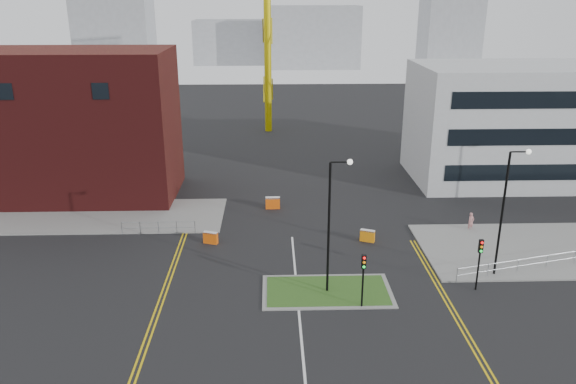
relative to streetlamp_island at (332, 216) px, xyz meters
name	(u,v)px	position (x,y,z in m)	size (l,w,h in m)	color
ground	(304,368)	(-2.22, -8.00, -5.41)	(200.00, 200.00, 0.00)	black
pavement_left	(66,216)	(-22.22, 14.00, -5.35)	(28.00, 8.00, 0.12)	slate
pavement_right	(576,249)	(19.78, 6.00, -5.35)	(24.00, 10.00, 0.12)	slate
island_kerb	(327,291)	(-0.22, 0.00, -5.37)	(8.60, 4.60, 0.08)	slate
grass_island	(327,291)	(-0.22, 0.00, -5.35)	(8.00, 4.00, 0.12)	#214416
brick_building	(46,127)	(-25.19, 20.00, 1.44)	(24.20, 10.07, 14.24)	#4E1313
office_block	(535,123)	(23.79, 23.97, 0.59)	(25.00, 12.20, 12.00)	silver
streetlamp_island	(332,216)	(0.00, 0.00, 0.00)	(1.46, 0.36, 9.18)	black
streetlamp_right_near	(507,203)	(12.00, 2.00, 0.00)	(1.46, 0.36, 9.18)	black
traffic_light_island	(363,271)	(1.78, -2.02, -2.85)	(0.28, 0.33, 3.65)	black
traffic_light_right	(480,255)	(9.78, -0.02, -2.85)	(0.28, 0.33, 3.65)	black
railing_left	(158,225)	(-13.22, 10.00, -4.67)	(6.05, 0.05, 1.10)	gray
railing_right	(575,255)	(18.28, 3.50, -4.63)	(19.05, 5.05, 1.10)	gray
centre_line	(302,345)	(-2.22, -6.00, -5.41)	(0.15, 30.00, 0.01)	silver
yellow_left_a	(166,280)	(-11.22, 2.00, -5.41)	(0.12, 24.00, 0.01)	gold
yellow_left_b	(171,280)	(-10.92, 2.00, -5.41)	(0.12, 24.00, 0.01)	gold
yellow_right_a	(447,306)	(7.28, -2.00, -5.41)	(0.12, 20.00, 0.01)	gold
yellow_right_b	(452,306)	(7.58, -2.00, -5.41)	(0.12, 20.00, 0.01)	gold
skyline_a	(115,28)	(-42.22, 112.00, 5.59)	(18.00, 12.00, 22.00)	gray
skyline_b	(314,37)	(7.78, 122.00, 2.59)	(24.00, 12.00, 16.00)	gray
skyline_c	(451,14)	(42.78, 117.00, 8.59)	(14.00, 12.00, 28.00)	gray
skyline_d	(248,42)	(-10.22, 132.00, 0.59)	(30.00, 12.00, 12.00)	gray
pedestrian	(471,222)	(12.76, 9.88, -4.62)	(0.58, 0.38, 1.59)	tan
barrier_left	(211,237)	(-8.73, 8.00, -4.89)	(1.20, 0.72, 0.96)	#ED5A0D
barrier_mid	(273,202)	(-3.76, 15.56, -4.81)	(1.32, 0.47, 1.11)	#DE520C
barrier_right	(367,235)	(3.78, 8.00, -4.89)	(1.21, 0.79, 0.97)	orange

